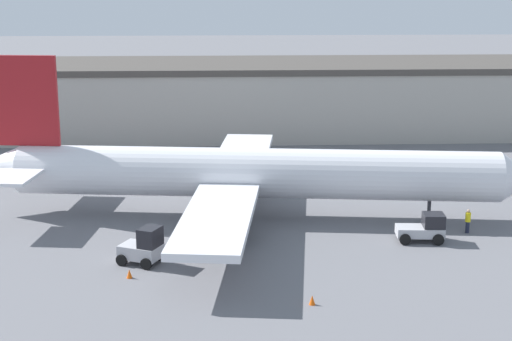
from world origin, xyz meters
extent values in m
plane|color=slate|center=(0.00, 0.00, 0.00)|extent=(400.00, 400.00, 0.00)
cube|color=#ADA89E|center=(-2.24, 34.56, 3.78)|extent=(98.40, 16.46, 7.55)
cube|color=#47423D|center=(-2.24, 34.56, 7.90)|extent=(98.40, 16.79, 0.70)
cylinder|color=white|center=(0.00, 0.00, 3.48)|extent=(36.36, 8.00, 3.75)
cube|color=white|center=(-0.67, 9.63, 2.82)|extent=(6.16, 15.63, 0.50)
cube|color=white|center=(-2.92, -9.20, 2.82)|extent=(6.16, 15.63, 0.50)
cylinder|color=#939399|center=(-0.94, 7.36, 1.42)|extent=(3.24, 2.35, 2.00)
cylinder|color=#939399|center=(-2.65, -6.94, 1.42)|extent=(3.24, 2.35, 2.00)
cube|color=maroon|center=(-17.22, 2.05, 8.76)|extent=(4.79, 0.92, 6.83)
cube|color=white|center=(-16.73, 6.14, 3.85)|extent=(3.88, 4.86, 0.24)
cube|color=white|center=(-17.70, -2.04, 3.85)|extent=(3.88, 4.86, 0.24)
cylinder|color=#38383D|center=(12.93, -1.54, 0.80)|extent=(0.28, 0.28, 1.60)
cylinder|color=black|center=(12.93, -1.54, 0.35)|extent=(0.74, 0.43, 0.70)
cylinder|color=#38383D|center=(-2.08, -2.20, 0.80)|extent=(0.28, 0.28, 1.60)
cylinder|color=black|center=(-2.08, -2.20, 0.45)|extent=(0.94, 0.45, 0.90)
cylinder|color=#38383D|center=(-1.51, 2.63, 0.80)|extent=(0.28, 0.28, 1.60)
cylinder|color=black|center=(-1.51, 2.63, 0.45)|extent=(0.94, 0.45, 0.90)
cylinder|color=#1E2338|center=(14.95, -4.54, 0.42)|extent=(0.28, 0.28, 0.84)
cylinder|color=yellow|center=(14.95, -4.54, 1.17)|extent=(0.38, 0.38, 0.66)
sphere|color=tan|center=(14.95, -4.54, 1.63)|extent=(0.24, 0.24, 0.24)
cube|color=#B2B2B7|center=(11.07, -6.19, 0.72)|extent=(3.34, 1.85, 0.65)
cube|color=black|center=(11.97, -6.26, 1.51)|extent=(1.53, 1.55, 0.93)
cylinder|color=black|center=(12.14, -7.08, 0.39)|extent=(0.80, 0.34, 0.78)
cylinder|color=black|center=(12.26, -5.47, 0.39)|extent=(0.80, 0.34, 0.78)
cylinder|color=black|center=(9.88, -6.91, 0.39)|extent=(0.80, 0.34, 0.78)
cylinder|color=black|center=(10.00, -5.30, 0.39)|extent=(0.80, 0.34, 0.78)
cube|color=#2D2D33|center=(-3.05, -5.50, 0.69)|extent=(3.32, 2.61, 0.73)
cube|color=black|center=(-2.30, -5.13, 1.58)|extent=(1.75, 1.75, 1.05)
cube|color=#333333|center=(-3.53, -5.74, 1.66)|extent=(2.12, 1.73, 0.72)
cylinder|color=black|center=(-1.79, -5.69, 0.32)|extent=(0.71, 0.54, 0.65)
cylinder|color=black|center=(-2.43, -4.39, 0.32)|extent=(0.71, 0.54, 0.65)
cylinder|color=black|center=(-3.67, -6.61, 0.32)|extent=(0.71, 0.54, 0.65)
cylinder|color=black|center=(-4.31, -5.31, 0.32)|extent=(0.71, 0.54, 0.65)
cube|color=#B2B2B7|center=(-7.81, -9.64, 0.81)|extent=(3.04, 2.65, 0.86)
cube|color=black|center=(-7.17, -9.94, 1.86)|extent=(1.67, 1.90, 1.23)
cylinder|color=black|center=(-7.37, -10.81, 0.37)|extent=(0.80, 0.57, 0.75)
cylinder|color=black|center=(-6.64, -9.22, 0.37)|extent=(0.80, 0.57, 0.75)
cylinder|color=black|center=(-8.99, -10.06, 0.37)|extent=(0.80, 0.57, 0.75)
cylinder|color=black|center=(-8.26, -8.48, 0.37)|extent=(0.80, 0.57, 0.75)
cone|color=#EF590F|center=(-8.28, -12.20, 0.28)|extent=(0.36, 0.36, 0.55)
cone|color=#EF590F|center=(2.35, -16.72, 0.28)|extent=(0.36, 0.36, 0.55)
camera|label=1|loc=(-2.69, -57.23, 17.67)|focal=55.00mm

